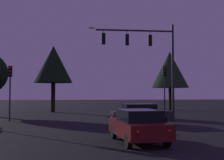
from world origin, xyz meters
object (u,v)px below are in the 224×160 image
(traffic_signal_mast_arm, at_px, (148,52))
(traffic_light_corner_right, at_px, (165,82))
(car_crossing_left, at_px, (141,114))
(car_nearside_lane, at_px, (138,125))
(traffic_light_corner_left, at_px, (10,82))
(tree_behind_sign, at_px, (53,65))
(tree_left_far, at_px, (170,70))

(traffic_signal_mast_arm, bearing_deg, traffic_light_corner_right, 50.84)
(traffic_light_corner_right, height_order, car_crossing_left, traffic_light_corner_right)
(traffic_light_corner_right, distance_m, car_nearside_lane, 14.04)
(traffic_light_corner_right, bearing_deg, car_crossing_left, -124.30)
(traffic_light_corner_right, bearing_deg, car_nearside_lane, -112.68)
(traffic_signal_mast_arm, relative_size, traffic_light_corner_left, 1.75)
(tree_behind_sign, bearing_deg, car_crossing_left, -65.47)
(tree_left_far, bearing_deg, car_crossing_left, -114.52)
(traffic_light_corner_right, relative_size, tree_behind_sign, 0.58)
(traffic_light_corner_left, bearing_deg, tree_behind_sign, 77.07)
(traffic_light_corner_left, xyz_separation_m, tree_left_far, (18.55, 14.61, 2.40))
(traffic_light_corner_left, distance_m, tree_behind_sign, 12.52)
(traffic_signal_mast_arm, xyz_separation_m, car_crossing_left, (-1.10, -2.17, -4.82))
(traffic_signal_mast_arm, xyz_separation_m, tree_left_far, (7.41, 16.51, 0.00))
(tree_left_far, bearing_deg, car_nearside_lane, -111.55)
(traffic_light_corner_left, bearing_deg, car_nearside_lane, -55.46)
(traffic_light_corner_right, height_order, tree_behind_sign, tree_behind_sign)
(car_crossing_left, distance_m, tree_left_far, 21.08)
(traffic_signal_mast_arm, relative_size, car_nearside_lane, 1.81)
(traffic_light_corner_right, bearing_deg, tree_left_far, 69.52)
(traffic_light_corner_left, bearing_deg, tree_left_far, 38.23)
(traffic_signal_mast_arm, distance_m, car_crossing_left, 5.40)
(tree_behind_sign, distance_m, tree_left_far, 16.04)
(traffic_light_corner_left, bearing_deg, traffic_light_corner_right, 3.98)
(traffic_light_corner_left, distance_m, tree_left_far, 23.73)
(traffic_light_corner_left, xyz_separation_m, car_nearside_lane, (8.12, -11.80, -2.42))
(traffic_signal_mast_arm, xyz_separation_m, traffic_light_corner_right, (2.31, 2.83, -2.25))
(car_crossing_left, bearing_deg, traffic_light_corner_left, 157.94)
(traffic_light_corner_right, distance_m, tree_left_far, 14.77)
(car_nearside_lane, bearing_deg, tree_left_far, 68.45)
(traffic_signal_mast_arm, distance_m, traffic_light_corner_left, 11.54)
(traffic_signal_mast_arm, relative_size, car_crossing_left, 1.82)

